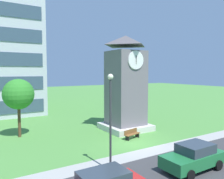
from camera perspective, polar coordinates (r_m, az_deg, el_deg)
ground_plane at (r=20.50m, az=5.73°, el=-13.51°), size 160.00×160.00×0.00m
street_asphalt at (r=16.12m, az=20.94°, el=-18.90°), size 120.00×7.20×0.01m
kerb_strip at (r=18.90m, az=9.90°, el=-15.12°), size 120.00×1.60×0.01m
clock_tower at (r=24.58m, az=3.46°, el=0.33°), size 4.65×4.65×10.19m
park_bench at (r=21.84m, az=5.04°, el=-11.10°), size 1.86×0.87×0.88m
street_lamp at (r=14.22m, az=-0.39°, el=-5.67°), size 0.36×0.36×6.20m
tree_streetside at (r=23.45m, az=-22.55°, el=-1.16°), size 2.94×2.94×5.65m
parked_car_green at (r=16.07m, az=19.89°, el=-15.66°), size 4.39×2.04×1.69m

